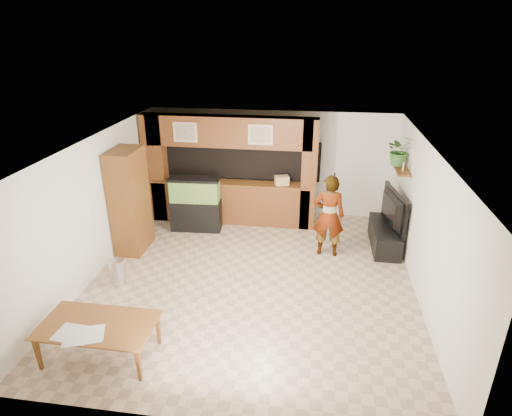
% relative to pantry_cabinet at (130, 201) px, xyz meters
% --- Properties ---
extents(floor, '(6.50, 6.50, 0.00)m').
position_rel_pantry_cabinet_xyz_m(floor, '(2.70, -0.86, -1.10)').
color(floor, tan).
rests_on(floor, ground).
extents(ceiling, '(6.50, 6.50, 0.00)m').
position_rel_pantry_cabinet_xyz_m(ceiling, '(2.70, -0.86, 1.50)').
color(ceiling, white).
rests_on(ceiling, wall_back).
extents(wall_back, '(6.00, 0.00, 6.00)m').
position_rel_pantry_cabinet_xyz_m(wall_back, '(2.70, 2.39, 0.20)').
color(wall_back, silver).
rests_on(wall_back, floor).
extents(wall_left, '(0.00, 6.50, 6.50)m').
position_rel_pantry_cabinet_xyz_m(wall_left, '(-0.30, -0.86, 0.20)').
color(wall_left, silver).
rests_on(wall_left, floor).
extents(wall_right, '(0.00, 6.50, 6.50)m').
position_rel_pantry_cabinet_xyz_m(wall_right, '(5.70, -0.86, 0.20)').
color(wall_right, silver).
rests_on(wall_right, floor).
extents(partition, '(4.20, 0.99, 2.60)m').
position_rel_pantry_cabinet_xyz_m(partition, '(1.75, 1.77, 0.21)').
color(partition, brown).
rests_on(partition, floor).
extents(wall_clock, '(0.05, 0.25, 0.25)m').
position_rel_pantry_cabinet_xyz_m(wall_clock, '(-0.27, 0.14, 0.80)').
color(wall_clock, black).
rests_on(wall_clock, wall_left).
extents(wall_shelf, '(0.25, 0.90, 0.04)m').
position_rel_pantry_cabinet_xyz_m(wall_shelf, '(5.55, 1.09, 0.60)').
color(wall_shelf, brown).
rests_on(wall_shelf, wall_right).
extents(pantry_cabinet, '(0.55, 0.90, 2.20)m').
position_rel_pantry_cabinet_xyz_m(pantry_cabinet, '(0.00, 0.00, 0.00)').
color(pantry_cabinet, brown).
rests_on(pantry_cabinet, floor).
extents(trash_can, '(0.28, 0.28, 0.51)m').
position_rel_pantry_cabinet_xyz_m(trash_can, '(0.25, -1.38, -0.84)').
color(trash_can, '#B2B2B7').
rests_on(trash_can, floor).
extents(aquarium, '(1.16, 0.43, 1.28)m').
position_rel_pantry_cabinet_xyz_m(aquarium, '(1.08, 1.09, -0.47)').
color(aquarium, black).
rests_on(aquarium, floor).
extents(tv_stand, '(0.54, 1.46, 0.49)m').
position_rel_pantry_cabinet_xyz_m(tv_stand, '(5.35, 0.84, -0.85)').
color(tv_stand, black).
rests_on(tv_stand, floor).
extents(television, '(0.41, 1.38, 0.79)m').
position_rel_pantry_cabinet_xyz_m(television, '(5.35, 0.84, -0.22)').
color(television, black).
rests_on(television, tv_stand).
extents(photo_frame, '(0.04, 0.14, 0.18)m').
position_rel_pantry_cabinet_xyz_m(photo_frame, '(5.55, 0.91, 0.71)').
color(photo_frame, tan).
rests_on(photo_frame, wall_shelf).
extents(potted_plant, '(0.73, 0.69, 0.65)m').
position_rel_pantry_cabinet_xyz_m(potted_plant, '(5.52, 1.29, 0.95)').
color(potted_plant, '#316629').
rests_on(potted_plant, wall_shelf).
extents(person, '(0.66, 0.44, 1.76)m').
position_rel_pantry_cabinet_xyz_m(person, '(4.11, 0.33, -0.22)').
color(person, '#A67C5B').
rests_on(person, floor).
extents(microphone, '(0.03, 0.09, 0.15)m').
position_rel_pantry_cabinet_xyz_m(microphone, '(4.16, 0.17, 0.70)').
color(microphone, black).
rests_on(microphone, person).
extents(dining_table, '(1.63, 0.91, 0.57)m').
position_rel_pantry_cabinet_xyz_m(dining_table, '(0.84, -3.24, -0.81)').
color(dining_table, brown).
rests_on(dining_table, floor).
extents(newspaper_a, '(0.63, 0.55, 0.01)m').
position_rel_pantry_cabinet_xyz_m(newspaper_a, '(0.78, -3.47, -0.52)').
color(newspaper_a, silver).
rests_on(newspaper_a, dining_table).
extents(newspaper_b, '(0.54, 0.41, 0.01)m').
position_rel_pantry_cabinet_xyz_m(newspaper_b, '(0.63, -3.45, -0.52)').
color(newspaper_b, silver).
rests_on(newspaper_b, dining_table).
extents(counter_box, '(0.36, 0.30, 0.21)m').
position_rel_pantry_cabinet_xyz_m(counter_box, '(3.03, 1.59, 0.05)').
color(counter_box, tan).
rests_on(counter_box, partition).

